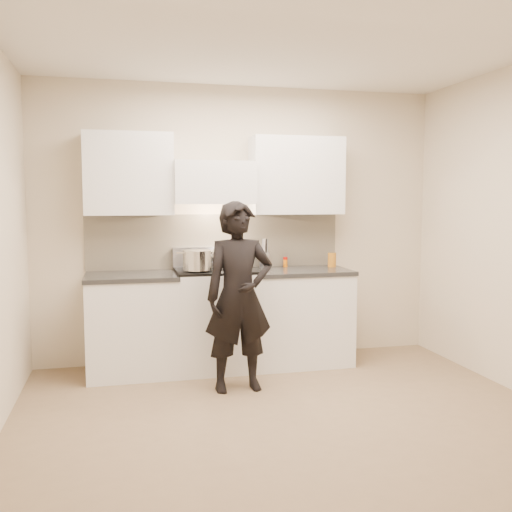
# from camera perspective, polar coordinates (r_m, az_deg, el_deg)

# --- Properties ---
(ground_plane) EXTENTS (4.00, 4.00, 0.00)m
(ground_plane) POSITION_cam_1_polar(r_m,az_deg,el_deg) (4.29, 3.49, -16.09)
(ground_plane) COLOR #846B4E
(room_shell) EXTENTS (4.04, 3.54, 2.70)m
(room_shell) POSITION_cam_1_polar(r_m,az_deg,el_deg) (4.33, 1.44, 5.76)
(room_shell) COLOR beige
(room_shell) RESTS_ON ground
(stove) EXTENTS (0.76, 0.65, 0.96)m
(stove) POSITION_cam_1_polar(r_m,az_deg,el_deg) (5.42, -3.96, -6.24)
(stove) COLOR white
(stove) RESTS_ON ground
(counter_right) EXTENTS (0.92, 0.67, 0.92)m
(counter_right) POSITION_cam_1_polar(r_m,az_deg,el_deg) (5.62, 4.46, -5.97)
(counter_right) COLOR white
(counter_right) RESTS_ON ground
(counter_left) EXTENTS (0.82, 0.67, 0.92)m
(counter_left) POSITION_cam_1_polar(r_m,az_deg,el_deg) (5.36, -12.27, -6.65)
(counter_left) COLOR white
(counter_left) RESTS_ON ground
(wok) EXTENTS (0.38, 0.46, 0.30)m
(wok) POSITION_cam_1_polar(r_m,az_deg,el_deg) (5.45, -2.86, 0.05)
(wok) COLOR silver
(wok) RESTS_ON stove
(stock_pot) EXTENTS (0.38, 0.31, 0.18)m
(stock_pot) POSITION_cam_1_polar(r_m,az_deg,el_deg) (5.17, -5.86, -0.41)
(stock_pot) COLOR silver
(stock_pot) RESTS_ON stove
(utensil_crock) EXTENTS (0.11, 0.11, 0.29)m
(utensil_crock) POSITION_cam_1_polar(r_m,az_deg,el_deg) (5.63, 0.89, -0.29)
(utensil_crock) COLOR #ADAFC1
(utensil_crock) RESTS_ON counter_right
(spice_jar) EXTENTS (0.04, 0.04, 0.10)m
(spice_jar) POSITION_cam_1_polar(r_m,az_deg,el_deg) (5.73, 2.95, -0.58)
(spice_jar) COLOR orange
(spice_jar) RESTS_ON counter_right
(oil_glass) EXTENTS (0.08, 0.08, 0.14)m
(oil_glass) POSITION_cam_1_polar(r_m,az_deg,el_deg) (5.75, 7.60, -0.38)
(oil_glass) COLOR #B26B19
(oil_glass) RESTS_ON counter_right
(person) EXTENTS (0.60, 0.41, 1.58)m
(person) POSITION_cam_1_polar(r_m,az_deg,el_deg) (4.74, -1.71, -4.08)
(person) COLOR black
(person) RESTS_ON ground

